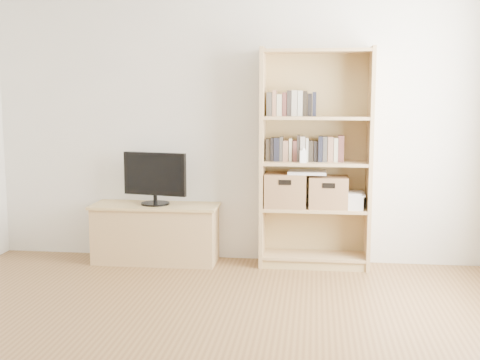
% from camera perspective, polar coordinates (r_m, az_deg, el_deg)
% --- Properties ---
extents(back_wall, '(4.50, 0.02, 2.60)m').
position_cam_1_polar(back_wall, '(5.55, -0.68, 5.67)').
color(back_wall, white).
rests_on(back_wall, floor).
extents(tv_stand, '(1.12, 0.43, 0.51)m').
position_cam_1_polar(tv_stand, '(5.62, -7.97, -5.12)').
color(tv_stand, tan).
rests_on(tv_stand, floor).
extents(bookshelf, '(0.97, 0.35, 1.94)m').
position_cam_1_polar(bookshelf, '(5.35, 7.16, 1.98)').
color(bookshelf, tan).
rests_on(bookshelf, floor).
extents(television, '(0.60, 0.17, 0.48)m').
position_cam_1_polar(television, '(5.53, -8.08, 0.11)').
color(television, black).
rests_on(television, tv_stand).
extents(books_row_mid, '(0.75, 0.18, 0.20)m').
position_cam_1_polar(books_row_mid, '(5.36, 7.18, 2.84)').
color(books_row_mid, black).
rests_on(books_row_mid, bookshelf).
extents(books_row_upper, '(0.42, 0.16, 0.22)m').
position_cam_1_polar(books_row_upper, '(5.35, 4.92, 7.23)').
color(books_row_upper, black).
rests_on(books_row_upper, bookshelf).
extents(baby_monitor, '(0.06, 0.05, 0.11)m').
position_cam_1_polar(baby_monitor, '(5.24, 5.99, 2.22)').
color(baby_monitor, white).
rests_on(baby_monitor, bookshelf).
extents(basket_left, '(0.37, 0.30, 0.30)m').
position_cam_1_polar(basket_left, '(5.39, 4.36, -0.96)').
color(basket_left, olive).
rests_on(basket_left, bookshelf).
extents(basket_right, '(0.34, 0.28, 0.28)m').
position_cam_1_polar(basket_right, '(5.39, 8.37, -1.14)').
color(basket_right, olive).
rests_on(basket_right, bookshelf).
extents(laptop, '(0.34, 0.24, 0.03)m').
position_cam_1_polar(laptop, '(5.35, 6.39, 0.72)').
color(laptop, white).
rests_on(laptop, basket_left).
extents(magazine_stack, '(0.20, 0.28, 0.12)m').
position_cam_1_polar(magazine_stack, '(5.41, 10.64, -2.00)').
color(magazine_stack, beige).
rests_on(magazine_stack, bookshelf).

